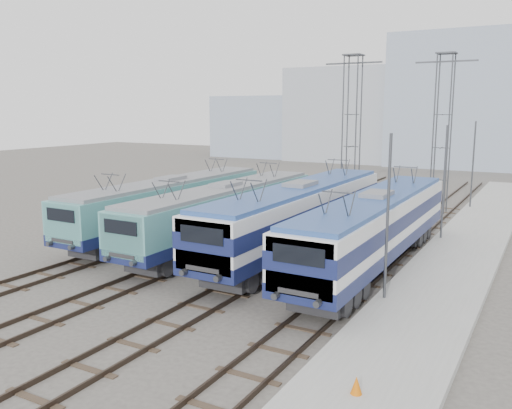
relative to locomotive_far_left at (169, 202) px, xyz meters
The scene contains 15 objects.
ground 10.32m from the locomotive_far_left, 48.02° to the right, with size 160.00×160.00×0.00m, color #514C47.
platform 17.08m from the locomotive_far_left, ahead, with size 4.00×70.00×0.30m, color #9E9E99.
locomotive_far_left is the anchor object (origin of this frame).
locomotive_center_left 4.55m from the locomotive_far_left, ahead, with size 2.75×17.36×3.27m.
locomotive_center_right 9.00m from the locomotive_far_left, ahead, with size 2.96×18.76×3.53m.
locomotive_far_right 13.54m from the locomotive_far_left, ahead, with size 2.89×18.25×3.43m.
catenary_tower_west 16.60m from the locomotive_far_left, 65.03° to the left, with size 4.50×1.20×12.00m.
catenary_tower_east 21.63m from the locomotive_far_left, 51.23° to the left, with size 4.50×1.20×12.00m.
mast_front 16.36m from the locomotive_far_left, 19.72° to the right, with size 0.12×0.12×7.00m, color #3F4247.
mast_mid 16.72m from the locomotive_far_left, 22.94° to the left, with size 0.12×0.12×7.00m, color #3F4247.
mast_rear 24.07m from the locomotive_far_left, 50.31° to the left, with size 0.12×0.12×7.00m, color #3F4247.
safety_cone 21.57m from the locomotive_far_left, 38.48° to the right, with size 0.32×0.32×0.51m, color #D56208.
building_west 55.19m from the locomotive_far_left, 97.58° to the left, with size 18.00×12.00×14.00m, color #99A0AA.
building_center 55.97m from the locomotive_far_left, 78.84° to the left, with size 22.00×14.00×18.00m, color #8F9CB1.
building_far_west 59.32m from the locomotive_far_left, 113.10° to the left, with size 14.00×10.00×10.00m, color #8F9CB1.
Camera 1 is at (14.33, -19.07, 7.93)m, focal length 38.00 mm.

